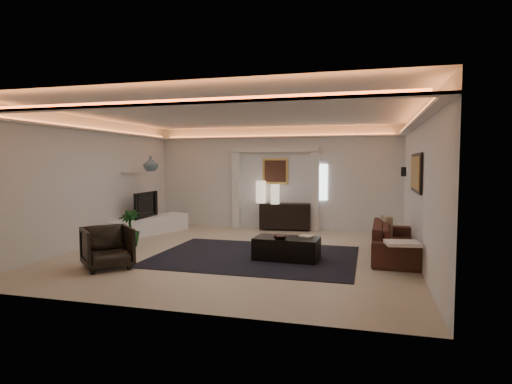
% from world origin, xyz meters
% --- Properties ---
extents(floor, '(7.00, 7.00, 0.00)m').
position_xyz_m(floor, '(0.00, 0.00, 0.00)').
color(floor, '#C5B38F').
rests_on(floor, ground).
extents(ceiling, '(7.00, 7.00, 0.00)m').
position_xyz_m(ceiling, '(0.00, 0.00, 2.90)').
color(ceiling, white).
rests_on(ceiling, ground).
extents(wall_back, '(7.00, 0.00, 7.00)m').
position_xyz_m(wall_back, '(0.00, 3.50, 1.45)').
color(wall_back, silver).
rests_on(wall_back, ground).
extents(wall_front, '(7.00, 0.00, 7.00)m').
position_xyz_m(wall_front, '(0.00, -3.50, 1.45)').
color(wall_front, silver).
rests_on(wall_front, ground).
extents(wall_left, '(0.00, 7.00, 7.00)m').
position_xyz_m(wall_left, '(-3.50, 0.00, 1.45)').
color(wall_left, silver).
rests_on(wall_left, ground).
extents(wall_right, '(0.00, 7.00, 7.00)m').
position_xyz_m(wall_right, '(3.50, 0.00, 1.45)').
color(wall_right, silver).
rests_on(wall_right, ground).
extents(cove_soffit, '(7.00, 7.00, 0.04)m').
position_xyz_m(cove_soffit, '(0.00, 0.00, 2.62)').
color(cove_soffit, silver).
rests_on(cove_soffit, ceiling).
extents(daylight_slit, '(0.25, 0.03, 1.00)m').
position_xyz_m(daylight_slit, '(1.35, 3.48, 1.35)').
color(daylight_slit, white).
rests_on(daylight_slit, wall_back).
extents(area_rug, '(4.00, 3.00, 0.01)m').
position_xyz_m(area_rug, '(0.40, -0.20, 0.01)').
color(area_rug, black).
rests_on(area_rug, ground).
extents(pilaster_left, '(0.22, 0.20, 2.20)m').
position_xyz_m(pilaster_left, '(-1.15, 3.40, 1.10)').
color(pilaster_left, silver).
rests_on(pilaster_left, ground).
extents(pilaster_right, '(0.22, 0.20, 2.20)m').
position_xyz_m(pilaster_right, '(1.15, 3.40, 1.10)').
color(pilaster_right, silver).
rests_on(pilaster_right, ground).
extents(alcove_header, '(2.52, 0.20, 0.12)m').
position_xyz_m(alcove_header, '(0.00, 3.40, 2.25)').
color(alcove_header, silver).
rests_on(alcove_header, wall_back).
extents(painting_frame, '(0.74, 0.04, 0.74)m').
position_xyz_m(painting_frame, '(0.00, 3.47, 1.65)').
color(painting_frame, tan).
rests_on(painting_frame, wall_back).
extents(painting_canvas, '(0.62, 0.02, 0.62)m').
position_xyz_m(painting_canvas, '(0.00, 3.44, 1.65)').
color(painting_canvas, '#4C2D1E').
rests_on(painting_canvas, wall_back).
extents(art_panel_frame, '(0.04, 1.64, 0.74)m').
position_xyz_m(art_panel_frame, '(3.47, 0.30, 1.70)').
color(art_panel_frame, black).
rests_on(art_panel_frame, wall_right).
extents(art_panel_gold, '(0.02, 1.50, 0.62)m').
position_xyz_m(art_panel_gold, '(3.44, 0.30, 1.70)').
color(art_panel_gold, tan).
rests_on(art_panel_gold, wall_right).
extents(wall_sconce, '(0.12, 0.12, 0.22)m').
position_xyz_m(wall_sconce, '(3.38, 2.20, 1.68)').
color(wall_sconce, black).
rests_on(wall_sconce, wall_right).
extents(wall_niche, '(0.10, 0.55, 0.04)m').
position_xyz_m(wall_niche, '(-3.44, 1.40, 1.65)').
color(wall_niche, silver).
rests_on(wall_niche, wall_left).
extents(console, '(1.45, 0.60, 0.71)m').
position_xyz_m(console, '(0.33, 3.25, 0.40)').
color(console, black).
rests_on(console, ground).
extents(lamp_left, '(0.36, 0.36, 0.62)m').
position_xyz_m(lamp_left, '(-0.37, 3.25, 1.09)').
color(lamp_left, beige).
rests_on(lamp_left, console).
extents(lamp_right, '(0.32, 0.32, 0.54)m').
position_xyz_m(lamp_right, '(0.09, 3.03, 1.09)').
color(lamp_right, beige).
rests_on(lamp_right, console).
extents(media_ledge, '(1.46, 2.51, 0.46)m').
position_xyz_m(media_ledge, '(-3.10, 1.66, 0.23)').
color(media_ledge, white).
rests_on(media_ledge, ground).
extents(tv, '(1.17, 0.18, 0.67)m').
position_xyz_m(tv, '(-3.15, 1.53, 0.79)').
color(tv, black).
rests_on(tv, media_ledge).
extents(figurine, '(0.21, 0.21, 0.43)m').
position_xyz_m(figurine, '(-3.15, 2.13, 0.64)').
color(figurine, black).
rests_on(figurine, media_ledge).
extents(ginger_jar, '(0.39, 0.39, 0.39)m').
position_xyz_m(ginger_jar, '(-2.99, 1.73, 1.87)').
color(ginger_jar, '#3A4B57').
rests_on(ginger_jar, wall_niche).
extents(plant, '(0.47, 0.47, 0.82)m').
position_xyz_m(plant, '(-2.62, 0.05, 0.41)').
color(plant, '#0D330F').
rests_on(plant, ground).
extents(sofa, '(2.38, 1.00, 0.69)m').
position_xyz_m(sofa, '(3.15, 0.46, 0.34)').
color(sofa, '#57351A').
rests_on(sofa, ground).
extents(throw_blanket, '(0.60, 0.52, 0.06)m').
position_xyz_m(throw_blanket, '(3.15, -0.95, 0.55)').
color(throw_blanket, '#F2E1C3').
rests_on(throw_blanket, sofa).
extents(throw_pillow, '(0.24, 0.46, 0.44)m').
position_xyz_m(throw_pillow, '(2.97, 0.90, 0.55)').
color(throw_pillow, '#948161').
rests_on(throw_pillow, sofa).
extents(coffee_table, '(1.27, 0.74, 0.46)m').
position_xyz_m(coffee_table, '(1.07, -0.31, 0.20)').
color(coffee_table, black).
rests_on(coffee_table, ground).
extents(bowl, '(0.29, 0.29, 0.07)m').
position_xyz_m(bowl, '(0.96, -0.45, 0.44)').
color(bowl, '#39251D').
rests_on(bowl, coffee_table).
extents(magazine, '(0.30, 0.26, 0.03)m').
position_xyz_m(magazine, '(1.43, -0.14, 0.42)').
color(magazine, '#FFEEC1').
rests_on(magazine, coffee_table).
extents(armchair, '(1.16, 1.15, 0.75)m').
position_xyz_m(armchair, '(-1.92, -1.80, 0.38)').
color(armchair, black).
rests_on(armchair, ground).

